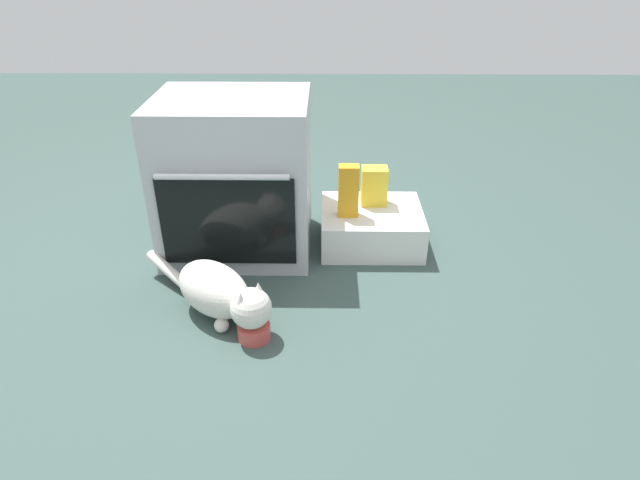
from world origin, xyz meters
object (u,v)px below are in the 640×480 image
object	(u,v)px
pantry_cabinet	(371,226)
juice_carton	(348,191)
snack_bag	(374,186)
food_bowl	(254,330)
cat	(220,292)
oven	(236,177)

from	to	relation	value
pantry_cabinet	juice_carton	world-z (taller)	juice_carton
snack_bag	juice_carton	distance (m)	0.18
pantry_cabinet	food_bowl	size ratio (longest dim) A/B	3.89
cat	pantry_cabinet	bearing A→B (deg)	84.77
oven	snack_bag	distance (m)	0.64
oven	juice_carton	size ratio (longest dim) A/B	2.93
oven	snack_bag	bearing A→B (deg)	9.34
oven	cat	world-z (taller)	oven
food_bowl	cat	distance (m)	0.20
oven	food_bowl	size ratio (longest dim) A/B	5.84
oven	food_bowl	bearing A→B (deg)	-78.11
cat	snack_bag	world-z (taller)	snack_bag
food_bowl	snack_bag	world-z (taller)	snack_bag
pantry_cabinet	juice_carton	xyz separation A→B (m)	(-0.11, -0.05, 0.21)
oven	food_bowl	world-z (taller)	oven
pantry_cabinet	juice_carton	distance (m)	0.24
cat	juice_carton	bearing A→B (deg)	88.07
pantry_cabinet	food_bowl	bearing A→B (deg)	-123.84
oven	snack_bag	world-z (taller)	oven
food_bowl	juice_carton	bearing A→B (deg)	61.28
pantry_cabinet	cat	xyz separation A→B (m)	(-0.61, -0.59, 0.03)
oven	food_bowl	distance (m)	0.76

